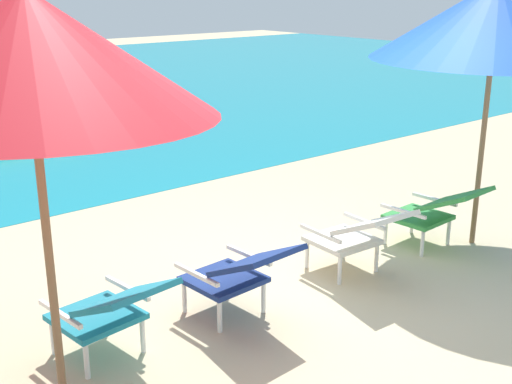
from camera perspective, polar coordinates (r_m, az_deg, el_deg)
The scene contains 8 objects.
ground_plane at distance 8.71m, azimuth -15.35°, elevation 0.86°, with size 40.00×40.00×0.00m, color #CCB78E.
swim_buoy at distance 10.67m, azimuth -18.06°, elevation 4.20°, with size 0.18×0.18×1.60m, color yellow.
lounge_chair_far_left at distance 4.45m, azimuth -12.57°, elevation -9.83°, with size 0.63×0.93×0.68m.
lounge_chair_near_left at distance 4.87m, azimuth -1.51°, elevation -6.87°, with size 0.59×0.90×0.68m.
lounge_chair_near_right at distance 5.65m, azimuth 8.75°, elevation -3.50°, with size 0.58×0.90×0.68m.
lounge_chair_far_right at distance 6.38m, azimuth 15.25°, elevation -1.44°, with size 0.58×0.90×0.68m.
beach_umbrella_left at distance 3.62m, azimuth -19.18°, elevation 11.34°, with size 2.13×2.11×2.44m.
beach_umbrella_right at distance 6.35m, azimuth 20.06°, elevation 13.87°, with size 3.03×3.03×2.48m.
Camera 1 is at (-3.36, -3.66, 2.43)m, focal length 46.13 mm.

